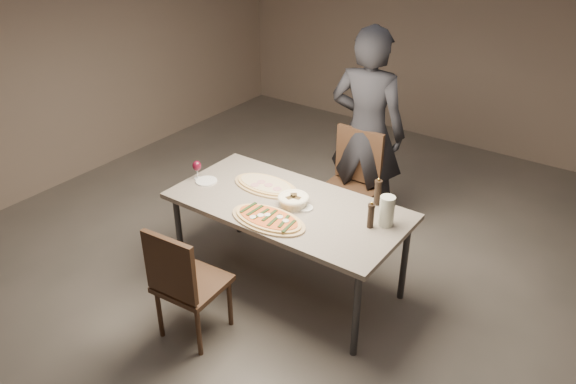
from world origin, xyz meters
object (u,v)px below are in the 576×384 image
Objects in this scene: chair_far at (351,180)px; chair_near at (183,280)px; zucchini_pizza at (268,219)px; diner at (367,132)px; dining_table at (288,210)px; ham_pizza at (266,185)px; pepper_mill_left at (371,215)px; bread_basket at (293,200)px; carafe at (387,211)px.

chair_near is at bearing 82.37° from chair_far.
zucchini_pizza is 0.32× the size of diner.
dining_table is 1.18m from diner.
diner is (0.01, 0.22, 0.38)m from chair_far.
ham_pizza is 0.96m from pepper_mill_left.
chair_far is (0.02, 0.94, -0.14)m from dining_table.
ham_pizza is 0.91m from chair_far.
carafe is at bearing 13.40° from bread_basket.
dining_table is 0.12m from bread_basket.
chair_near is (-0.88, -0.98, -0.34)m from pepper_mill_left.
diner reaches higher than ham_pizza.
bread_basket is 0.97m from chair_far.
bread_basket is at bearing 69.15° from chair_near.
chair_near is (-0.25, -0.63, -0.26)m from zucchini_pizza.
zucchini_pizza is 1.45m from diner.
pepper_mill_left is 1.36m from chair_near.
diner is at bearing -92.48° from chair_far.
dining_table is at bearing 72.14° from chair_near.
bread_basket is 1.06× the size of carafe.
zucchini_pizza is (0.03, -0.28, 0.07)m from dining_table.
pepper_mill_left is 0.12m from carafe.
dining_table is at bearing 92.96° from zucchini_pizza.
bread_basket is 1.16× the size of pepper_mill_left.
dining_table is 0.68m from pepper_mill_left.
chair_far is (-0.01, 1.22, -0.21)m from zucchini_pizza.
carafe is 0.12× the size of diner.
zucchini_pizza is 0.83m from carafe.
ham_pizza is at bearing 65.37° from diner.
chair_far is at bearing 91.96° from bread_basket.
pepper_mill_left reaches higher than dining_table.
bread_basket is at bearing 83.78° from diner.
diner is (-0.02, 1.16, 0.14)m from bread_basket.
chair_near is at bearing -101.82° from ham_pizza.
bread_basket is at bearing -1.04° from dining_table.
ham_pizza reaches higher than dining_table.
pepper_mill_left is (0.60, 0.07, 0.05)m from bread_basket.
carafe reaches higher than pepper_mill_left.
chair_far reaches higher than chair_near.
bread_basket is 0.70m from carafe.
bread_basket is at bearing -166.60° from carafe.
dining_table is 7.61× the size of bread_basket.
pepper_mill_left is 1.12m from chair_far.
diner is (-0.63, 1.09, 0.09)m from pepper_mill_left.
zucchini_pizza is 0.72m from chair_near.
zucchini_pizza is at bearing -66.60° from ham_pizza.
chair_near reaches higher than dining_table.
bread_basket reaches higher than dining_table.
ham_pizza is 1.11m from diner.
dining_table is at bearing 81.27° from diner.
chair_near is at bearing -106.60° from bread_basket.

